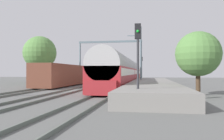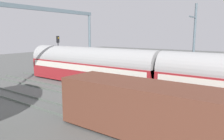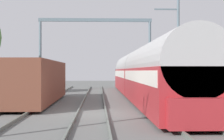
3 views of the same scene
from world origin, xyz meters
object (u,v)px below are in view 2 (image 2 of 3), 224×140
freight_car (176,116)px  person_crossing (121,75)px  railway_signal_far (58,50)px  catenary_gantry (49,32)px  passenger_train (160,73)px

freight_car → person_crossing: freight_car is taller
railway_signal_far → catenary_gantry: catenary_gantry is taller
freight_car → railway_signal_far: size_ratio=2.54×
passenger_train → freight_car: bearing=-151.5°
passenger_train → person_crossing: size_ratio=18.99×
person_crossing → freight_car: bearing=87.0°
freight_car → catenary_gantry: size_ratio=1.06×
freight_car → railway_signal_far: bearing=63.6°
person_crossing → catenary_gantry: bearing=2.5°
passenger_train → railway_signal_far: (1.92, 15.40, 1.30)m
person_crossing → railway_signal_far: size_ratio=0.34×
passenger_train → freight_car: passenger_train is taller
freight_car → person_crossing: size_ratio=7.51×
railway_signal_far → catenary_gantry: (-5.83, -5.54, 2.34)m
railway_signal_far → catenary_gantry: bearing=-136.4°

